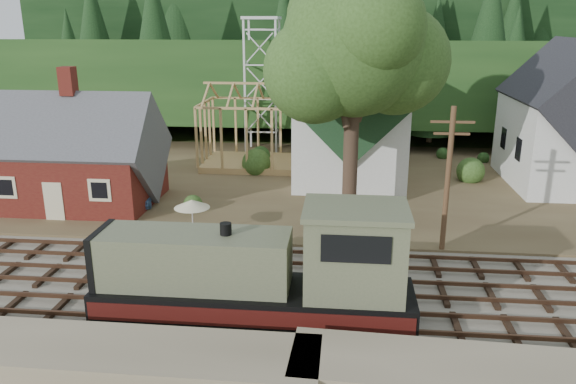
# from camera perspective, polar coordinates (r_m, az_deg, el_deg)

# --- Properties ---
(ground) EXTENTS (140.00, 140.00, 0.00)m
(ground) POSITION_cam_1_polar(r_m,az_deg,el_deg) (26.50, 1.80, -10.13)
(ground) COLOR #384C1E
(ground) RESTS_ON ground
(railroad_bed) EXTENTS (64.00, 11.00, 0.16)m
(railroad_bed) POSITION_cam_1_polar(r_m,az_deg,el_deg) (26.47, 1.80, -9.98)
(railroad_bed) COLOR #726B5B
(railroad_bed) RESTS_ON ground
(village_flat) EXTENTS (64.00, 26.00, 0.30)m
(village_flat) POSITION_cam_1_polar(r_m,az_deg,el_deg) (43.24, 3.48, 0.98)
(village_flat) COLOR brown
(village_flat) RESTS_ON ground
(hillside) EXTENTS (70.00, 28.96, 12.74)m
(hillside) POSITION_cam_1_polar(r_m,az_deg,el_deg) (66.65, 4.36, 6.56)
(hillside) COLOR #1E3F19
(hillside) RESTS_ON ground
(ridge) EXTENTS (80.00, 20.00, 12.00)m
(ridge) POSITION_cam_1_polar(r_m,az_deg,el_deg) (82.43, 4.67, 8.57)
(ridge) COLOR black
(ridge) RESTS_ON ground
(depot) EXTENTS (10.80, 7.41, 9.00)m
(depot) POSITION_cam_1_polar(r_m,az_deg,el_deg) (39.73, -20.66, 3.02)
(depot) COLOR #521512
(depot) RESTS_ON village_flat
(church) EXTENTS (8.40, 15.17, 13.00)m
(church) POSITION_cam_1_polar(r_m,az_deg,el_deg) (43.76, 6.33, 7.86)
(church) COLOR silver
(church) RESTS_ON village_flat
(farmhouse) EXTENTS (8.40, 10.80, 10.60)m
(farmhouse) POSITION_cam_1_polar(r_m,az_deg,el_deg) (46.17, 26.72, 6.23)
(farmhouse) COLOR silver
(farmhouse) RESTS_ON village_flat
(timber_frame) EXTENTS (8.20, 6.20, 6.99)m
(timber_frame) POSITION_cam_1_polar(r_m,az_deg,el_deg) (46.98, -3.61, 6.19)
(timber_frame) COLOR tan
(timber_frame) RESTS_ON village_flat
(lattice_tower) EXTENTS (3.20, 3.20, 12.12)m
(lattice_tower) POSITION_cam_1_polar(r_m,az_deg,el_deg) (52.11, -2.67, 14.77)
(lattice_tower) COLOR silver
(lattice_tower) RESTS_ON village_flat
(big_tree) EXTENTS (10.90, 8.40, 14.70)m
(big_tree) POSITION_cam_1_polar(r_m,az_deg,el_deg) (33.66, 7.00, 13.72)
(big_tree) COLOR #38281E
(big_tree) RESTS_ON village_flat
(telegraph_pole_near) EXTENTS (2.20, 0.28, 8.00)m
(telegraph_pole_near) POSITION_cam_1_polar(r_m,az_deg,el_deg) (30.28, 15.93, 1.34)
(telegraph_pole_near) COLOR #4C331E
(telegraph_pole_near) RESTS_ON ground
(locomotive) EXTENTS (12.82, 3.20, 5.10)m
(locomotive) POSITION_cam_1_polar(r_m,az_deg,el_deg) (22.97, -2.33, -8.41)
(locomotive) COLOR black
(locomotive) RESTS_ON railroad_bed
(car_blue) EXTENTS (2.00, 3.90, 1.27)m
(car_blue) POSITION_cam_1_polar(r_m,az_deg,el_deg) (38.81, -14.53, -0.23)
(car_blue) COLOR #5D8AC9
(car_blue) RESTS_ON village_flat
(car_red) EXTENTS (4.28, 3.01, 1.08)m
(car_red) POSITION_cam_1_polar(r_m,az_deg,el_deg) (45.07, 27.09, 0.68)
(car_red) COLOR red
(car_red) RESTS_ON village_flat
(patio_set) EXTENTS (2.00, 2.00, 2.23)m
(patio_set) POSITION_cam_1_polar(r_m,az_deg,el_deg) (31.78, -9.73, -1.36)
(patio_set) COLOR silver
(patio_set) RESTS_ON village_flat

